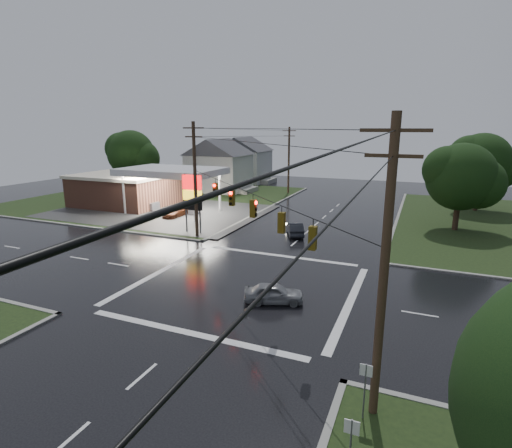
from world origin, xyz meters
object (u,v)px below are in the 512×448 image
at_px(tree_ne_near, 462,177).
at_px(utility_pole_nw, 195,179).
at_px(utility_pole_se, 384,270).
at_px(gas_station, 132,187).
at_px(car_crossing, 274,293).
at_px(car_pump, 176,212).
at_px(house_far, 244,159).
at_px(tree_ne_far, 482,162).
at_px(tree_nw_behind, 132,154).
at_px(house_near, 219,164).
at_px(utility_pole_n, 289,159).
at_px(car_north, 295,229).
at_px(pylon_sign, 192,194).

bearing_deg(tree_ne_near, utility_pole_nw, -152.14).
bearing_deg(utility_pole_se, utility_pole_nw, 135.00).
bearing_deg(utility_pole_se, tree_ne_near, 81.62).
bearing_deg(gas_station, car_crossing, -37.16).
relative_size(utility_pole_nw, car_pump, 2.66).
bearing_deg(house_far, car_crossing, -63.68).
xyz_separation_m(tree_ne_far, car_pump, (-33.60, -17.73, -5.58)).
distance_m(house_far, tree_nw_behind, 21.65).
bearing_deg(utility_pole_nw, tree_nw_behind, 139.90).
distance_m(house_near, tree_ne_near, 37.80).
relative_size(utility_pole_n, car_crossing, 2.89).
height_order(utility_pole_nw, house_far, utility_pole_nw).
xyz_separation_m(utility_pole_nw, house_far, (-12.45, 38.50, -1.32)).
xyz_separation_m(gas_station, tree_ne_far, (42.83, 14.29, 3.63)).
bearing_deg(house_far, tree_ne_far, -19.71).
bearing_deg(house_near, house_far, 94.76).
distance_m(tree_nw_behind, car_pump, 22.85).
xyz_separation_m(utility_pole_nw, car_north, (8.70, 4.24, -5.07)).
xyz_separation_m(utility_pole_nw, utility_pole_se, (19.00, -19.00, 0.00)).
bearing_deg(pylon_sign, tree_ne_near, 25.01).
bearing_deg(car_pump, car_north, -7.30).
height_order(house_far, tree_ne_far, tree_ne_far).
bearing_deg(tree_ne_near, gas_station, -176.70).
bearing_deg(tree_nw_behind, utility_pole_nw, -40.10).
relative_size(gas_station, house_near, 2.37).
relative_size(utility_pole_nw, car_north, 2.78).
bearing_deg(utility_pole_nw, utility_pole_se, -45.00).
height_order(utility_pole_n, tree_nw_behind, utility_pole_n).
height_order(tree_nw_behind, tree_ne_far, tree_nw_behind).
bearing_deg(utility_pole_nw, gas_station, 147.77).
height_order(utility_pole_n, tree_ne_near, utility_pole_n).
bearing_deg(tree_ne_far, house_near, 176.99).
bearing_deg(house_far, utility_pole_n, -38.77).
bearing_deg(utility_pole_se, tree_ne_far, 80.02).
bearing_deg(house_far, house_near, -85.24).
relative_size(house_near, car_pump, 2.68).
bearing_deg(utility_pole_nw, tree_ne_far, 42.59).
bearing_deg(tree_ne_near, house_far, 144.23).
relative_size(pylon_sign, car_north, 1.52).
bearing_deg(gas_station, tree_ne_far, 18.46).
xyz_separation_m(car_crossing, car_pump, (-19.14, 18.06, -0.02)).
relative_size(house_near, tree_nw_behind, 1.10).
xyz_separation_m(utility_pole_se, utility_pole_n, (-19.00, 47.50, -0.25)).
height_order(pylon_sign, house_far, house_far).
height_order(tree_ne_near, car_pump, tree_ne_near).
bearing_deg(utility_pole_nw, pylon_sign, 135.00).
bearing_deg(car_pump, tree_ne_near, 12.46).
height_order(utility_pole_nw, tree_ne_far, utility_pole_nw).
bearing_deg(utility_pole_nw, tree_ne_near, 27.86).
bearing_deg(tree_ne_near, car_north, -151.08).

